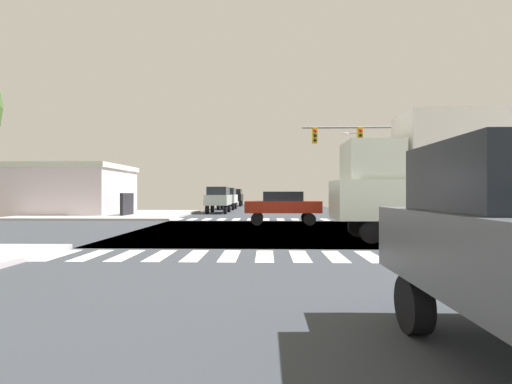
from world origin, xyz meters
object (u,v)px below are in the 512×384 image
(traffic_signal_mast, at_px, (366,147))
(suv_leading_4, at_px, (219,198))
(bank_building, at_px, (56,190))
(street_lamp, at_px, (359,164))
(suv_queued_3, at_px, (227,197))
(suv_crossing_2, at_px, (235,196))
(sedan_trailing_2, at_px, (283,205))
(box_truck_outer_1, at_px, (434,173))

(traffic_signal_mast, relative_size, suv_leading_4, 1.54)
(bank_building, bearing_deg, traffic_signal_mast, -13.15)
(traffic_signal_mast, distance_m, street_lamp, 8.83)
(street_lamp, xyz_separation_m, bank_building, (-25.86, -3.00, -2.34))
(street_lamp, bearing_deg, suv_queued_3, 150.80)
(suv_crossing_2, distance_m, sedan_trailing_2, 30.08)
(suv_leading_4, bearing_deg, suv_crossing_2, -90.00)
(traffic_signal_mast, xyz_separation_m, street_lamp, (1.63, 8.66, -0.46))
(suv_crossing_2, bearing_deg, suv_queued_3, 90.00)
(suv_crossing_2, xyz_separation_m, suv_leading_4, (0.00, -17.76, 0.00))
(street_lamp, relative_size, bank_building, 0.57)
(suv_crossing_2, height_order, suv_leading_4, same)
(suv_crossing_2, bearing_deg, box_truck_outer_1, 106.32)
(traffic_signal_mast, height_order, box_truck_outer_1, traffic_signal_mast)
(traffic_signal_mast, bearing_deg, box_truck_outer_1, -91.16)
(traffic_signal_mast, xyz_separation_m, suv_crossing_2, (-10.94, 26.10, -3.48))
(street_lamp, bearing_deg, suv_leading_4, -178.48)
(traffic_signal_mast, relative_size, street_lamp, 0.97)
(sedan_trailing_2, bearing_deg, bank_building, -116.36)
(bank_building, xyz_separation_m, sedan_trailing_2, (18.53, -9.18, -0.95))
(suv_queued_3, xyz_separation_m, box_truck_outer_1, (10.72, -26.21, 1.17))
(suv_crossing_2, bearing_deg, bank_building, 56.95)
(traffic_signal_mast, distance_m, box_truck_outer_1, 10.78)
(suv_queued_3, height_order, sedan_trailing_2, suv_queued_3)
(street_lamp, height_order, sedan_trailing_2, street_lamp)
(suv_leading_4, relative_size, sedan_trailing_2, 1.07)
(box_truck_outer_1, bearing_deg, street_lamp, -5.48)
(suv_crossing_2, xyz_separation_m, suv_queued_3, (0.00, -10.41, 0.00))
(traffic_signal_mast, bearing_deg, bank_building, 166.85)
(suv_queued_3, distance_m, box_truck_outer_1, 28.34)
(street_lamp, height_order, bank_building, street_lamp)
(street_lamp, xyz_separation_m, suv_crossing_2, (-12.56, 17.43, -3.02))
(bank_building, height_order, suv_leading_4, bank_building)
(bank_building, distance_m, suv_queued_3, 16.67)
(street_lamp, height_order, suv_queued_3, street_lamp)
(traffic_signal_mast, relative_size, suv_queued_3, 1.54)
(traffic_signal_mast, height_order, suv_queued_3, traffic_signal_mast)
(sedan_trailing_2, height_order, box_truck_outer_1, box_truck_outer_1)
(traffic_signal_mast, bearing_deg, sedan_trailing_2, -148.29)
(traffic_signal_mast, bearing_deg, street_lamp, 79.37)
(traffic_signal_mast, xyz_separation_m, box_truck_outer_1, (-0.21, -10.52, -2.31))
(sedan_trailing_2, bearing_deg, traffic_signal_mast, 121.71)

